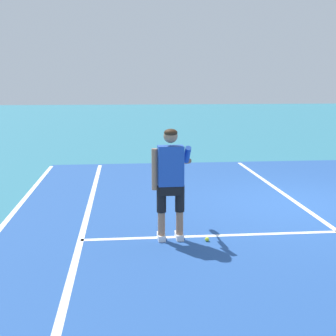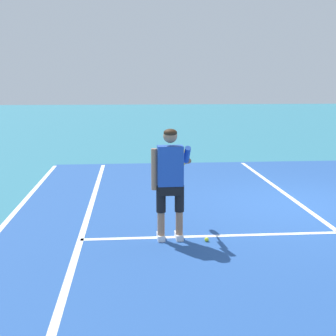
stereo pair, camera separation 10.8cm
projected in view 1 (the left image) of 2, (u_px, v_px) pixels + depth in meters
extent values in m
plane|color=teal|center=(298.00, 204.00, 9.10)|extent=(80.00, 80.00, 0.00)
cube|color=#234C93|center=(311.00, 213.00, 8.49)|extent=(10.98, 11.04, 0.00)
cube|color=white|center=(274.00, 187.00, 10.56)|extent=(0.10, 6.40, 0.01)
cube|color=white|center=(86.00, 219.00, 8.09)|extent=(0.10, 10.64, 0.01)
cube|color=white|center=(6.00, 222.00, 7.96)|extent=(0.10, 10.64, 0.01)
cube|color=white|center=(161.00, 237.00, 7.07)|extent=(0.12, 0.28, 0.09)
cube|color=white|center=(179.00, 236.00, 7.10)|extent=(0.12, 0.28, 0.09)
cylinder|color=#A37556|center=(161.00, 223.00, 6.99)|extent=(0.11, 0.11, 0.36)
cylinder|color=black|center=(161.00, 199.00, 6.91)|extent=(0.14, 0.14, 0.41)
cylinder|color=#A37556|center=(180.00, 223.00, 7.02)|extent=(0.11, 0.11, 0.36)
cylinder|color=black|center=(180.00, 198.00, 6.95)|extent=(0.14, 0.14, 0.41)
cube|color=black|center=(171.00, 188.00, 6.90)|extent=(0.35, 0.21, 0.20)
cube|color=#234CAD|center=(171.00, 166.00, 6.84)|extent=(0.39, 0.23, 0.60)
cylinder|color=#A37556|center=(155.00, 169.00, 6.82)|extent=(0.09, 0.09, 0.62)
cylinder|color=#234CAD|center=(187.00, 154.00, 6.93)|extent=(0.10, 0.26, 0.29)
cylinder|color=#A37556|center=(187.00, 161.00, 7.17)|extent=(0.09, 0.29, 0.14)
sphere|color=#A37556|center=(171.00, 136.00, 6.76)|extent=(0.21, 0.21, 0.21)
ellipsoid|color=#382314|center=(171.00, 133.00, 6.74)|extent=(0.20, 0.20, 0.12)
cylinder|color=#232326|center=(186.00, 161.00, 7.39)|extent=(0.04, 0.20, 0.03)
cylinder|color=yellow|center=(185.00, 159.00, 7.53)|extent=(0.03, 0.10, 0.02)
torus|color=yellow|center=(183.00, 157.00, 7.71)|extent=(0.03, 0.30, 0.30)
cylinder|color=silver|center=(183.00, 157.00, 7.71)|extent=(0.01, 0.25, 0.25)
sphere|color=#CCE02D|center=(207.00, 239.00, 6.98)|extent=(0.07, 0.07, 0.07)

